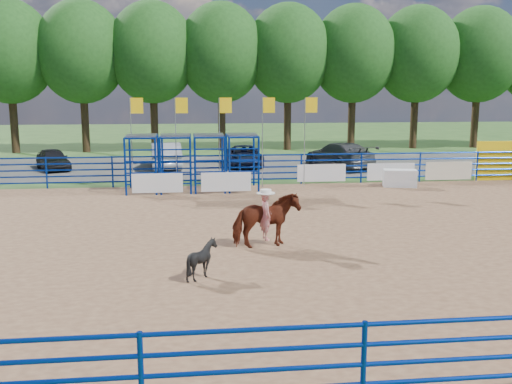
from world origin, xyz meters
TOP-DOWN VIEW (x-y plane):
  - ground at (0.00, 0.00)m, footprint 120.00×120.00m
  - arena_dirt at (0.00, 0.00)m, footprint 30.00×20.00m
  - gravel_strip at (0.00, 17.00)m, footprint 40.00×10.00m
  - announcer_table at (7.49, 8.68)m, footprint 1.65×1.04m
  - horse_and_rider at (-0.18, -1.01)m, footprint 2.04×1.22m
  - calf at (-2.08, -3.59)m, footprint 0.93×0.85m
  - car_a at (-10.21, 16.53)m, footprint 2.80×3.88m
  - car_b at (-3.78, 16.20)m, footprint 2.00×4.81m
  - car_c at (0.86, 16.88)m, footprint 2.07×4.42m
  - car_d at (6.33, 15.48)m, footprint 3.67×5.59m
  - perimeter_fence at (0.00, 0.00)m, footprint 30.10×20.10m
  - chute_assembly at (-1.90, 8.84)m, footprint 19.32×2.41m
  - treeline at (0.00, 26.00)m, footprint 56.40×6.40m

SIDE VIEW (x-z plane):
  - ground at x=0.00m, z-range 0.00..0.00m
  - gravel_strip at x=0.00m, z-range 0.00..0.01m
  - arena_dirt at x=0.00m, z-range 0.00..0.02m
  - announcer_table at x=7.49m, z-range 0.02..0.83m
  - calf at x=-2.08m, z-range 0.02..0.97m
  - car_c at x=0.86m, z-range 0.01..1.24m
  - car_a at x=-10.21m, z-range 0.01..1.24m
  - perimeter_fence at x=0.00m, z-range 0.00..1.50m
  - car_d at x=6.33m, z-range 0.01..1.52m
  - car_b at x=-3.78m, z-range 0.01..1.56m
  - horse_and_rider at x=-0.18m, z-range -0.30..2.12m
  - chute_assembly at x=-1.90m, z-range -0.84..3.36m
  - treeline at x=0.00m, z-range 1.91..13.15m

